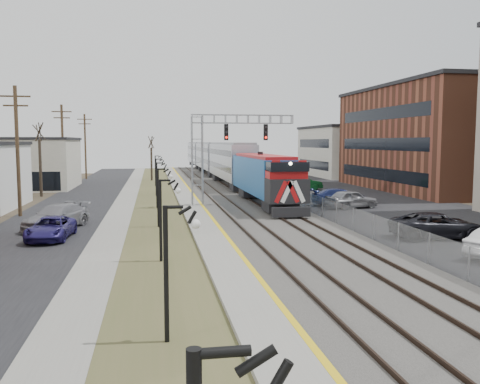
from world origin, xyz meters
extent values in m
plane|color=#473D2D|center=(0.00, 0.00, 0.00)|extent=(160.00, 160.00, 0.00)
cube|color=black|center=(-11.50, 35.00, 0.02)|extent=(7.00, 120.00, 0.04)
cube|color=gray|center=(-7.00, 35.00, 0.04)|extent=(2.00, 120.00, 0.08)
cube|color=#4A4D29|center=(-4.00, 35.00, 0.03)|extent=(4.00, 120.00, 0.06)
cube|color=gray|center=(-1.00, 35.00, 0.12)|extent=(2.00, 120.00, 0.24)
cube|color=#595651|center=(4.00, 35.00, 0.10)|extent=(8.00, 120.00, 0.20)
cube|color=black|center=(16.00, 35.00, 0.02)|extent=(16.00, 120.00, 0.04)
cube|color=gold|center=(-0.12, 35.00, 0.24)|extent=(0.24, 120.00, 0.01)
cube|color=#2D2119|center=(1.25, 35.00, 0.28)|extent=(0.08, 120.00, 0.15)
cube|color=#2D2119|center=(2.75, 35.00, 0.28)|extent=(0.08, 120.00, 0.15)
cube|color=#2D2119|center=(4.75, 35.00, 0.28)|extent=(0.08, 120.00, 0.15)
cube|color=#2D2119|center=(6.25, 35.00, 0.28)|extent=(0.08, 120.00, 0.15)
cube|color=#124D92|center=(5.50, 27.76, 2.47)|extent=(3.00, 17.00, 4.25)
cube|color=black|center=(5.50, 19.06, 0.70)|extent=(2.80, 0.50, 0.70)
cube|color=#A1A2AB|center=(5.50, 48.06, 3.01)|extent=(3.00, 22.00, 5.33)
cube|color=#A1A2AB|center=(5.50, 70.86, 3.01)|extent=(3.00, 22.00, 5.33)
cube|color=#A1A2AB|center=(5.50, 93.66, 3.01)|extent=(3.00, 22.00, 5.33)
cube|color=gray|center=(-0.50, 28.00, 4.00)|extent=(1.00, 1.00, 8.00)
cube|color=gray|center=(3.50, 28.00, 7.75)|extent=(9.00, 0.80, 0.80)
cube|color=black|center=(2.00, 27.55, 6.60)|extent=(0.35, 0.25, 1.40)
cube|color=black|center=(5.50, 27.55, 6.60)|extent=(0.35, 0.25, 1.40)
cylinder|color=black|center=(-4.00, -2.00, 2.00)|extent=(0.14, 0.14, 4.00)
cylinder|color=black|center=(-4.00, 8.00, 2.00)|extent=(0.14, 0.14, 4.00)
cylinder|color=black|center=(-4.00, 18.00, 2.00)|extent=(0.14, 0.14, 4.00)
cylinder|color=black|center=(-4.00, 28.00, 2.00)|extent=(0.14, 0.14, 4.00)
cylinder|color=black|center=(-4.00, 38.00, 2.00)|extent=(0.14, 0.14, 4.00)
cylinder|color=black|center=(-4.00, 50.00, 2.00)|extent=(0.14, 0.14, 4.00)
cylinder|color=#4C3823|center=(-14.50, 25.00, 5.00)|extent=(0.28, 0.28, 10.00)
cylinder|color=#4C3823|center=(-14.50, 45.00, 5.00)|extent=(0.28, 0.28, 10.00)
cylinder|color=#4C3823|center=(-14.50, 65.00, 5.00)|extent=(0.28, 0.28, 10.00)
cube|color=gray|center=(8.20, 35.00, 0.80)|extent=(0.04, 120.00, 1.60)
cube|color=beige|center=(-21.00, 50.00, 3.00)|extent=(14.00, 12.00, 6.00)
cube|color=brown|center=(30.00, 40.00, 6.00)|extent=(16.00, 26.00, 12.00)
cube|color=beige|center=(30.00, 65.00, 4.00)|extent=(16.00, 18.00, 8.00)
cylinder|color=#382D23|center=(-16.00, 40.00, 2.97)|extent=(0.30, 0.30, 5.95)
cylinder|color=#382D23|center=(-4.50, 60.00, 2.45)|extent=(0.30, 0.30, 4.90)
imported|color=black|center=(12.36, 11.20, 0.77)|extent=(5.79, 3.14, 1.54)
imported|color=#161F4E|center=(12.34, 27.01, 0.77)|extent=(5.36, 2.35, 1.53)
imported|color=gray|center=(12.55, 25.08, 0.80)|extent=(5.04, 3.08, 1.60)
imported|color=#0D431C|center=(13.03, 41.61, 0.82)|extent=(5.27, 2.90, 1.64)
imported|color=navy|center=(-10.31, 14.79, 0.66)|extent=(2.48, 4.88, 1.32)
imported|color=gray|center=(-10.65, 18.50, 0.80)|extent=(4.31, 5.97, 1.61)
camera|label=1|loc=(-4.32, -16.21, 5.77)|focal=38.00mm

